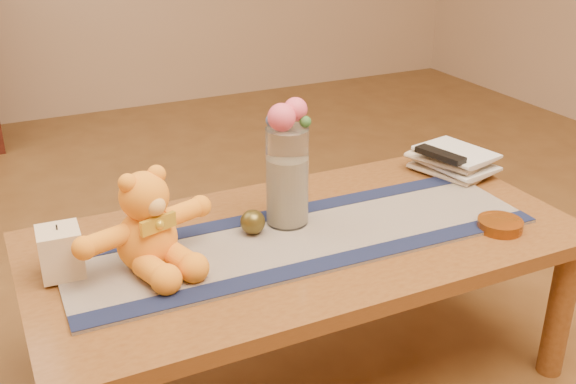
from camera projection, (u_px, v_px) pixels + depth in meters
name	position (u px, v px, depth m)	size (l,w,h in m)	color
floor	(304.00, 374.00, 1.93)	(5.50, 5.50, 0.00)	#593719
coffee_table_top	(305.00, 241.00, 1.75)	(1.40, 0.70, 0.04)	brown
table_leg_fr	(560.00, 310.00, 1.86)	(0.07, 0.07, 0.41)	brown
table_leg_bl	(45.00, 318.00, 1.82)	(0.07, 0.07, 0.41)	brown
table_leg_br	(431.00, 224.00, 2.33)	(0.07, 0.07, 0.41)	brown
persian_runner	(305.00, 237.00, 1.72)	(1.20, 0.35, 0.01)	#221A4A
runner_border_near	(331.00, 262.00, 1.60)	(1.20, 0.06, 0.00)	#121937
runner_border_far	(281.00, 213.00, 1.84)	(1.20, 0.06, 0.00)	#121937
teddy_bear	(145.00, 221.00, 1.55)	(0.33, 0.27, 0.23)	orange
pillar_candle	(61.00, 252.00, 1.53)	(0.09, 0.09, 0.11)	beige
candle_wick	(57.00, 227.00, 1.50)	(0.00, 0.00, 0.01)	black
glass_vase	(287.00, 177.00, 1.73)	(0.11, 0.11, 0.26)	silver
potpourri_fill	(287.00, 191.00, 1.75)	(0.09, 0.09, 0.18)	beige
rose_left	(282.00, 117.00, 1.65)	(0.07, 0.07, 0.07)	#E9526E
rose_right	(295.00, 109.00, 1.68)	(0.06, 0.06, 0.06)	#E9526E
blue_flower_back	(285.00, 113.00, 1.70)	(0.04, 0.04, 0.04)	#48629C
blue_flower_side	(273.00, 120.00, 1.68)	(0.04, 0.04, 0.04)	#48629C
leaf_sprig	(305.00, 122.00, 1.67)	(0.03, 0.03, 0.03)	#33662D
bronze_ball	(253.00, 222.00, 1.72)	(0.06, 0.06, 0.06)	#4B4019
book_bottom	(435.00, 177.00, 2.06)	(0.17, 0.22, 0.02)	beige
book_lower	(438.00, 171.00, 2.05)	(0.16, 0.22, 0.02)	beige
book_upper	(434.00, 165.00, 2.04)	(0.17, 0.22, 0.02)	beige
book_top	(438.00, 159.00, 2.04)	(0.16, 0.22, 0.02)	beige
tv_remote	(440.00, 155.00, 2.02)	(0.04, 0.16, 0.02)	black
amber_dish	(500.00, 225.00, 1.76)	(0.12, 0.12, 0.03)	#BF5914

